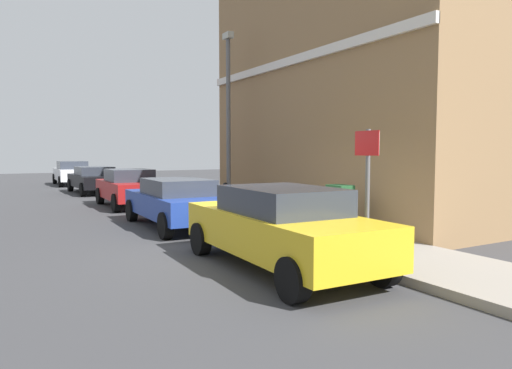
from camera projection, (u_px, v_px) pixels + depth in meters
ground at (247, 251)px, 9.52m from camera, size 80.00×80.00×0.00m
sidewalk at (215, 210)px, 15.73m from camera, size 2.27×30.00×0.15m
corner_building at (390, 87)px, 15.34m from camera, size 7.86×10.03×8.36m
car_yellow at (280, 226)px, 8.08m from camera, size 1.95×4.50×1.44m
car_blue at (176, 201)px, 12.56m from camera, size 1.88×4.35×1.32m
car_red at (129, 187)px, 17.17m from camera, size 1.85×3.96×1.40m
car_black at (94, 179)px, 22.78m from camera, size 1.97×4.43×1.31m
car_white at (72, 173)px, 28.31m from camera, size 1.97×4.40×1.46m
utility_cabinet at (340, 212)px, 10.49m from camera, size 0.46×0.61×1.15m
bollard_near_cabinet at (300, 203)px, 12.02m from camera, size 0.14×0.14×1.04m
bollard_far_kerb at (225, 200)px, 12.99m from camera, size 0.14×0.14×1.04m
street_sign at (367, 173)px, 8.26m from camera, size 0.08×0.60×2.30m
lamppost at (228, 113)px, 15.08m from camera, size 0.20×0.44×5.72m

